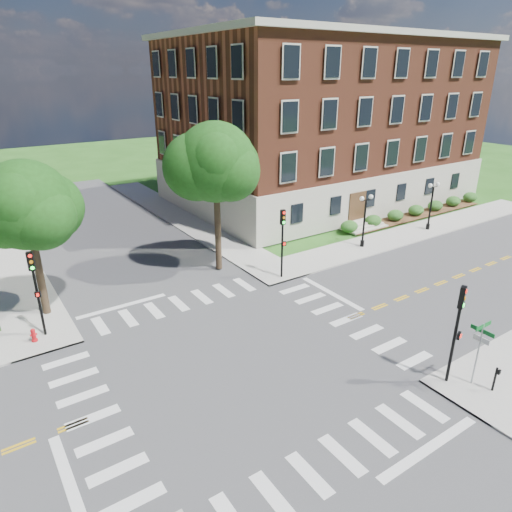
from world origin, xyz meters
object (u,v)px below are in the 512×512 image
street_sign_pole (480,342)px  fire_hydrant (34,335)px  twin_lamp_east (431,203)px  twin_lamp_west (365,218)px  traffic_signal_se (458,323)px  traffic_signal_ne (283,235)px  push_button_post (495,378)px  traffic_signal_nw (35,283)px

street_sign_pole → fire_hydrant: bearing=137.0°
street_sign_pole → twin_lamp_east: bearing=41.8°
twin_lamp_west → twin_lamp_east: size_ratio=1.00×
twin_lamp_east → street_sign_pole: bearing=-138.2°
traffic_signal_se → traffic_signal_ne: same height
traffic_signal_ne → twin_lamp_west: traffic_signal_ne is taller
traffic_signal_se → street_sign_pole: bearing=-42.5°
traffic_signal_ne → street_sign_pole: bearing=-88.9°
push_button_post → fire_hydrant: 22.59m
traffic_signal_se → push_button_post: traffic_signal_se is taller
traffic_signal_se → traffic_signal_nw: same height
traffic_signal_nw → push_button_post: 22.55m
push_button_post → twin_lamp_east: bearing=43.9°
traffic_signal_ne → twin_lamp_west: (8.96, 1.11, -0.66)m
traffic_signal_se → fire_hydrant: bearing=137.0°
traffic_signal_se → traffic_signal_nw: (-14.55, 14.50, 0.00)m
push_button_post → fire_hydrant: size_ratio=1.60×
traffic_signal_nw → fire_hydrant: traffic_signal_nw is taller
twin_lamp_east → traffic_signal_se: bearing=-140.9°
traffic_signal_nw → twin_lamp_east: traffic_signal_nw is taller
twin_lamp_east → traffic_signal_nw: bearing=179.6°
traffic_signal_se → street_sign_pole: traffic_signal_se is taller
traffic_signal_ne → twin_lamp_west: size_ratio=1.13×
traffic_signal_ne → traffic_signal_nw: bearing=175.7°
traffic_signal_nw → fire_hydrant: (-0.60, -0.37, -2.72)m
street_sign_pole → traffic_signal_ne: bearing=91.1°
push_button_post → fire_hydrant: bearing=136.0°
traffic_signal_se → street_sign_pole: 1.39m
fire_hydrant → traffic_signal_nw: bearing=31.6°
twin_lamp_east → traffic_signal_ne: bearing=-177.0°
twin_lamp_west → street_sign_pole: bearing=-119.7°
street_sign_pole → fire_hydrant: size_ratio=4.13×
traffic_signal_nw → street_sign_pole: bearing=-44.8°
twin_lamp_east → twin_lamp_west: bearing=178.5°
twin_lamp_west → push_button_post: (-8.40, -16.05, -1.73)m
traffic_signal_ne → twin_lamp_west: 9.06m
traffic_signal_nw → twin_lamp_west: bearing=-0.0°
push_button_post → fire_hydrant: (-16.24, 15.70, -0.33)m
street_sign_pole → push_button_post: street_sign_pole is taller
traffic_signal_nw → twin_lamp_west: traffic_signal_nw is taller
traffic_signal_ne → traffic_signal_nw: 15.11m
street_sign_pole → push_button_post: (0.29, -0.84, -1.51)m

